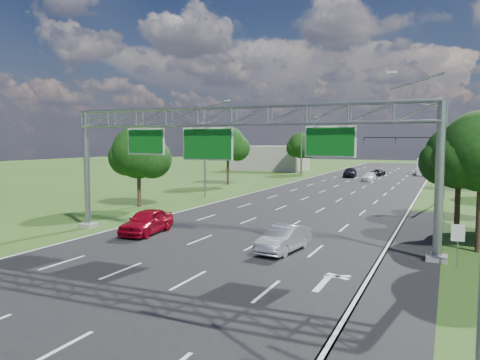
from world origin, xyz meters
The scene contains 21 objects.
ground centered at (0.00, 30.00, 0.00)m, with size 220.00×220.00×0.00m, color #2A4D17.
road centered at (0.00, 30.00, 0.00)m, with size 18.00×180.00×0.02m, color black.
road_flare centered at (10.20, 14.00, 0.00)m, with size 3.00×30.00×0.02m, color black.
sign_gantry centered at (0.33, 12.00, 6.89)m, with size 23.50×1.00×9.56m.
regulatory_sign centered at (12.40, 10.98, 1.51)m, with size 0.60×0.08×2.10m.
traffic_signal centered at (7.48, 65.00, 5.17)m, with size 12.21×0.24×7.00m.
streetlight_l_near centered at (-11.30, 30.00, 5.58)m, with size 2.97×0.22×10.16m.
streetlight_l_far centered at (-11.30, 65.00, 5.58)m, with size 2.97×0.22×10.16m.
streetlight_r_mid centered at (11.30, 40.00, 5.58)m, with size 2.97×0.22×10.16m.
streetlight_r_near centered at (12.30, -5.00, 5.58)m, with size 2.97×0.22×10.16m.
tree_verge_la centered at (-13.92, 22.04, 4.76)m, with size 5.76×4.80×7.40m.
tree_verge_lb centered at (-15.92, 45.04, 5.41)m, with size 5.76×4.80×8.06m.
tree_verge_lc centered at (-12.92, 70.04, 4.98)m, with size 5.76×4.80×7.62m.
tree_verge_re centered at (14.08, 78.04, 5.20)m, with size 5.76×4.80×7.84m.
building_left centered at (-22.00, 78.00, 2.50)m, with size 14.00×10.00×5.00m, color #A09286.
red_coupe centered at (-5.92, 11.82, 0.81)m, with size 1.90×4.73×1.61m, color maroon.
silver_sedan centered at (3.80, 10.77, 0.71)m, with size 1.51×4.34×1.43m, color #A9AEB5.
car_queue_a centered at (0.92, 58.85, 0.61)m, with size 1.72×4.23×1.23m, color white.
car_queue_b centered at (0.57, 70.28, 0.57)m, with size 1.89×4.10×1.14m, color black.
car_queue_c centered at (-3.19, 65.38, 0.82)m, with size 1.95×4.84×1.65m, color black.
box_truck centered at (7.78, 77.82, 1.41)m, with size 2.37×7.75×2.93m.
Camera 1 is at (11.92, -13.12, 6.03)m, focal length 35.00 mm.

